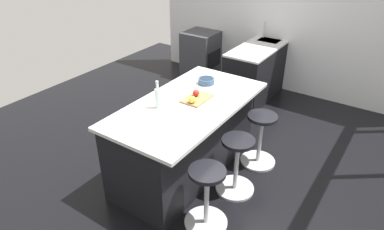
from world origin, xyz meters
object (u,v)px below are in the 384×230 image
fruit_bowl (206,81)px  stool_near_camera (207,200)px  stool_by_window (260,141)px  water_bottle (158,97)px  oven_range (201,54)px  kitchen_island (185,136)px  stool_middle (236,167)px  apple_yellow (192,100)px  apple_red (196,93)px  cutting_board (197,99)px

fruit_bowl → stool_near_camera: bearing=32.7°
stool_by_window → stool_near_camera: 1.25m
stool_by_window → water_bottle: water_bottle is taller
stool_by_window → stool_near_camera: size_ratio=1.00×
oven_range → water_bottle: 3.23m
kitchen_island → fruit_bowl: fruit_bowl is taller
stool_middle → stool_near_camera: same height
kitchen_island → stool_near_camera: size_ratio=2.88×
apple_yellow → water_bottle: size_ratio=0.26×
apple_yellow → water_bottle: 0.38m
stool_by_window → fruit_bowl: size_ratio=3.38×
apple_yellow → fruit_bowl: apple_yellow is taller
kitchen_island → apple_red: (-0.16, 0.04, 0.52)m
stool_by_window → stool_middle: same height
stool_middle → cutting_board: (-0.13, -0.61, 0.62)m
cutting_board → stool_near_camera: bearing=39.2°
cutting_board → water_bottle: (0.40, -0.24, 0.11)m
kitchen_island → apple_yellow: size_ratio=24.37×
fruit_bowl → apple_yellow: bearing=16.7°
kitchen_island → cutting_board: size_ratio=5.49×
oven_range → kitchen_island: kitchen_island is taller
kitchen_island → stool_middle: (-0.00, 0.69, -0.15)m
oven_range → apple_yellow: bearing=31.0°
oven_range → kitchen_island: size_ratio=0.44×
water_bottle → oven_range: bearing=-155.6°
stool_by_window → fruit_bowl: bearing=-84.6°
apple_red → fruit_bowl: (-0.40, -0.11, -0.02)m
stool_middle → apple_red: bearing=-103.6°
water_bottle → apple_red: bearing=154.7°
apple_red → water_bottle: 0.48m
cutting_board → water_bottle: size_ratio=1.15×
stool_near_camera → fruit_bowl: size_ratio=3.38×
stool_middle → apple_yellow: size_ratio=8.46×
stool_middle → apple_red: (-0.16, -0.65, 0.67)m
cutting_board → fruit_bowl: (-0.43, -0.14, 0.03)m
stool_middle → fruit_bowl: fruit_bowl is taller
kitchen_island → fruit_bowl: (-0.55, -0.06, 0.50)m
oven_range → fruit_bowl: fruit_bowl is taller
oven_range → kitchen_island: (2.62, 1.47, 0.04)m
apple_red → stool_near_camera: bearing=39.7°
kitchen_island → fruit_bowl: bearing=-173.5°
oven_range → apple_red: bearing=31.6°
stool_middle → stool_near_camera: 0.62m
kitchen_island → stool_by_window: (-0.62, 0.69, -0.15)m
oven_range → stool_by_window: size_ratio=1.26×
stool_near_camera → apple_red: size_ratio=9.19×
kitchen_island → stool_middle: bearing=90.0°
kitchen_island → apple_red: bearing=164.0°
fruit_bowl → cutting_board: bearing=18.8°
kitchen_island → stool_by_window: size_ratio=2.88×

